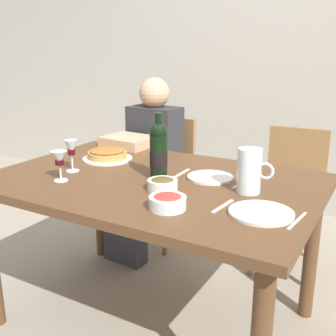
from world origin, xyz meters
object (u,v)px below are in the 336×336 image
(salad_bowl, at_px, (168,201))
(chair_left, at_px, (165,171))
(dining_table, at_px, (153,197))
(baked_tart, at_px, (107,155))
(diner_left, at_px, (145,163))
(chair_right, at_px, (292,190))
(dinner_plate_right_setting, at_px, (210,177))
(wine_glass_left_diner, at_px, (59,160))
(olive_bowl, at_px, (163,184))
(dinner_plate_left_setting, at_px, (261,213))
(water_pitcher, at_px, (249,173))
(wine_glass_right_diner, at_px, (71,149))
(wine_bottle, at_px, (159,151))

(salad_bowl, bearing_deg, chair_left, 120.54)
(chair_left, bearing_deg, dining_table, 120.86)
(baked_tart, distance_m, diner_left, 0.52)
(chair_left, distance_m, diner_left, 0.26)
(baked_tart, distance_m, chair_right, 1.16)
(dining_table, distance_m, dinner_plate_right_setting, 0.29)
(wine_glass_left_diner, distance_m, chair_left, 1.18)
(wine_glass_left_diner, distance_m, chair_right, 1.45)
(dining_table, xyz_separation_m, chair_right, (0.44, 0.92, -0.17))
(olive_bowl, relative_size, dinner_plate_left_setting, 0.54)
(water_pitcher, distance_m, wine_glass_right_diner, 0.86)
(dining_table, bearing_deg, olive_bowl, -43.51)
(chair_left, bearing_deg, wine_glass_left_diner, 99.18)
(chair_left, height_order, diner_left, diner_left)
(salad_bowl, distance_m, diner_left, 1.18)
(dining_table, height_order, water_pitcher, water_pitcher)
(wine_glass_right_diner, bearing_deg, chair_right, 50.11)
(dining_table, bearing_deg, water_pitcher, 4.67)
(olive_bowl, xyz_separation_m, dinner_plate_left_setting, (0.45, -0.05, -0.02))
(dinner_plate_right_setting, distance_m, chair_left, 1.05)
(baked_tart, distance_m, dinner_plate_right_setting, 0.62)
(water_pitcher, height_order, chair_left, water_pitcher)
(wine_glass_left_diner, bearing_deg, diner_left, 97.35)
(dining_table, relative_size, salad_bowl, 10.53)
(baked_tart, height_order, olive_bowl, baked_tart)
(diner_left, bearing_deg, baked_tart, 102.41)
(water_pitcher, distance_m, dinner_plate_left_setting, 0.25)
(wine_bottle, xyz_separation_m, salad_bowl, (0.22, -0.30, -0.10))
(diner_left, xyz_separation_m, chair_right, (0.90, 0.27, -0.12))
(dinner_plate_right_setting, distance_m, chair_right, 0.86)
(baked_tart, relative_size, olive_bowl, 2.07)
(chair_left, relative_size, chair_right, 1.00)
(baked_tart, bearing_deg, olive_bowl, -28.72)
(water_pitcher, height_order, chair_right, water_pitcher)
(wine_bottle, relative_size, wine_glass_left_diner, 2.20)
(water_pitcher, height_order, olive_bowl, water_pitcher)
(salad_bowl, relative_size, chair_right, 0.16)
(wine_bottle, bearing_deg, chair_left, 118.49)
(water_pitcher, relative_size, olive_bowl, 1.46)
(diner_left, bearing_deg, dinner_plate_left_setting, 145.77)
(salad_bowl, bearing_deg, wine_glass_right_diner, 163.24)
(dining_table, bearing_deg, chair_right, 64.15)
(wine_glass_left_diner, bearing_deg, water_pitcher, 19.00)
(dinner_plate_left_setting, relative_size, dinner_plate_right_setting, 1.12)
(wine_glass_left_diner, bearing_deg, salad_bowl, -5.17)
(salad_bowl, height_order, diner_left, diner_left)
(water_pitcher, bearing_deg, diner_left, 146.27)
(water_pitcher, height_order, wine_glass_right_diner, water_pitcher)
(dinner_plate_right_setting, height_order, chair_left, chair_left)
(water_pitcher, xyz_separation_m, baked_tart, (-0.84, 0.13, -0.06))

